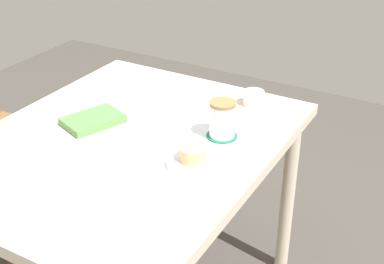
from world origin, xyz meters
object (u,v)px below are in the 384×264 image
(pastry_plate, at_px, (194,162))
(coffee_mug, at_px, (223,118))
(pastry, at_px, (194,154))
(dining_table, at_px, (127,162))
(sugar_bowl, at_px, (254,98))
(small_book, at_px, (93,120))

(pastry_plate, xyz_separation_m, coffee_mug, (0.18, 0.00, 0.05))
(pastry, height_order, coffee_mug, coffee_mug)
(dining_table, relative_size, sugar_bowl, 15.03)
(small_book, bearing_deg, pastry_plate, -77.30)
(sugar_bowl, bearing_deg, coffee_mug, -177.59)
(sugar_bowl, distance_m, small_book, 0.54)
(dining_table, height_order, sugar_bowl, sugar_bowl)
(pastry_plate, bearing_deg, pastry, -90.00)
(pastry, distance_m, coffee_mug, 0.18)
(pastry_plate, height_order, sugar_bowl, sugar_bowl)
(pastry, relative_size, small_book, 0.43)
(dining_table, bearing_deg, coffee_mug, -57.07)
(pastry_plate, xyz_separation_m, sugar_bowl, (0.43, 0.01, 0.02))
(pastry, relative_size, coffee_mug, 0.70)
(coffee_mug, relative_size, small_book, 0.62)
(pastry, xyz_separation_m, coffee_mug, (0.18, 0.00, 0.03))
(dining_table, xyz_separation_m, coffee_mug, (0.16, -0.25, 0.14))
(dining_table, distance_m, small_book, 0.18)
(pastry_plate, bearing_deg, coffee_mug, 0.37)
(coffee_mug, height_order, small_book, coffee_mug)
(pastry_plate, height_order, pastry, pastry)
(pastry, height_order, small_book, pastry)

